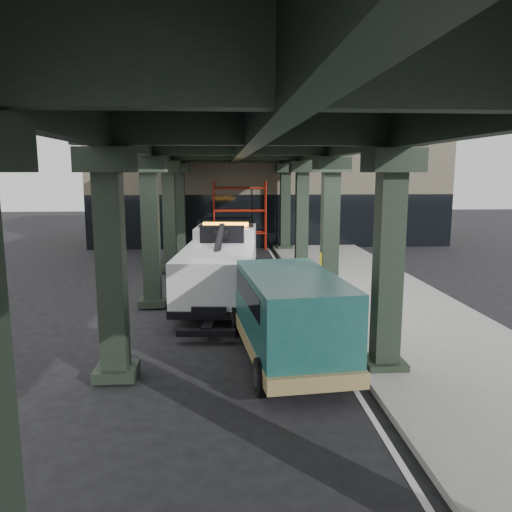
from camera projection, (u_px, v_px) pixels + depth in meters
name	position (u px, v px, depth m)	size (l,w,h in m)	color
ground	(258.00, 322.00, 15.16)	(90.00, 90.00, 0.00)	black
sidewalk	(382.00, 301.00, 17.42)	(5.00, 40.00, 0.15)	gray
lane_stripe	(302.00, 304.00, 17.24)	(0.12, 38.00, 0.01)	silver
viaduct	(241.00, 142.00, 16.20)	(7.40, 32.00, 6.40)	black
building	(266.00, 180.00, 34.31)	(22.00, 10.00, 8.00)	#C6B793
scaffolding	(240.00, 214.00, 29.22)	(3.08, 0.88, 4.00)	red
tow_truck	(222.00, 262.00, 17.83)	(3.04, 8.44, 2.71)	black
towed_van	(288.00, 314.00, 11.83)	(2.63, 5.59, 2.20)	#13443F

